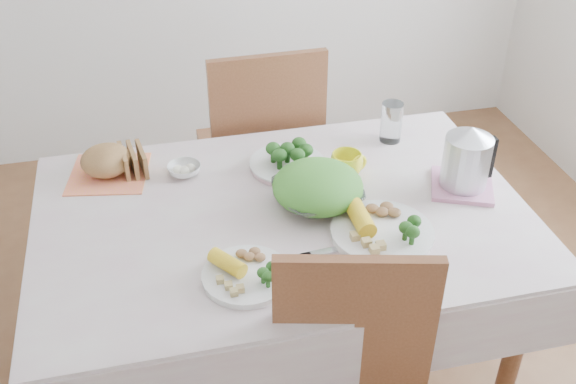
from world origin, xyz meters
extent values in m
plane|color=brown|center=(0.00, 0.00, 0.00)|extent=(3.60, 3.60, 0.00)
cube|color=brown|center=(0.00, 0.00, 0.38)|extent=(1.40, 0.90, 0.75)
cube|color=beige|center=(0.00, 0.00, 0.76)|extent=(1.50, 1.00, 0.01)
cube|color=brown|center=(0.07, 0.79, 0.46)|extent=(0.47, 0.47, 1.03)
imported|color=white|center=(0.11, 0.02, 0.79)|extent=(0.31, 0.31, 0.06)
cylinder|color=white|center=(-0.16, -0.27, 0.77)|extent=(0.30, 0.30, 0.02)
cylinder|color=white|center=(0.25, -0.18, 0.77)|extent=(0.39, 0.39, 0.03)
cylinder|color=beige|center=(0.07, 0.25, 0.77)|extent=(0.33, 0.33, 0.02)
cube|color=#FE8556|center=(-0.52, 0.34, 0.76)|extent=(0.29, 0.29, 0.00)
ellipsoid|color=olive|center=(-0.52, 0.34, 0.82)|extent=(0.21, 0.20, 0.10)
imported|color=white|center=(-0.27, 0.28, 0.78)|extent=(0.13, 0.13, 0.03)
imported|color=#FFF928|center=(0.25, 0.15, 0.80)|extent=(0.13, 0.13, 0.08)
cylinder|color=white|center=(0.47, 0.34, 0.83)|extent=(0.09, 0.09, 0.15)
cube|color=pink|center=(0.59, 0.00, 0.77)|extent=(0.25, 0.25, 0.02)
cylinder|color=#B2B5BA|center=(0.59, 0.00, 0.88)|extent=(0.18, 0.18, 0.21)
cube|color=silver|center=(-0.09, -0.27, 0.76)|extent=(0.15, 0.17, 0.00)
cube|color=silver|center=(0.25, -0.18, 0.76)|extent=(0.13, 0.17, 0.00)
cube|color=silver|center=(0.09, -0.21, 0.76)|extent=(0.19, 0.03, 0.00)
camera|label=1|loc=(-0.37, -1.62, 1.98)|focal=42.00mm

